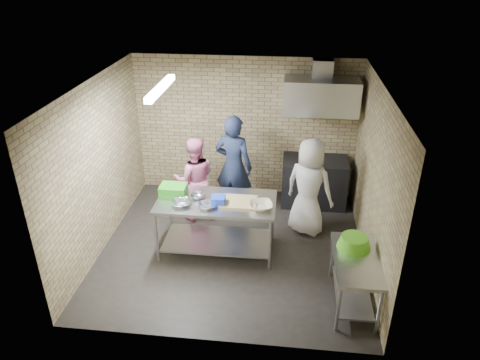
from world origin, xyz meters
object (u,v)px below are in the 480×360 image
(woman_pink, at_px, (194,179))
(bottle_green, at_px, (346,99))
(bottle_red, at_px, (323,97))
(man_navy, at_px, (234,166))
(green_crate, at_px, (173,190))
(green_basin, at_px, (354,242))
(stove, at_px, (314,182))
(side_counter, at_px, (354,281))
(blue_tub, at_px, (218,200))
(woman_white, at_px, (309,187))
(prep_table, at_px, (217,226))

(woman_pink, bearing_deg, bottle_green, -174.04)
(bottle_red, relative_size, man_navy, 0.09)
(green_crate, relative_size, man_navy, 0.21)
(green_basin, bearing_deg, stove, 99.76)
(man_navy, xyz_separation_m, woman_pink, (-0.67, -0.23, -0.18))
(stove, bearing_deg, side_counter, -80.71)
(blue_tub, bearing_deg, bottle_red, 52.69)
(green_basin, distance_m, bottle_green, 2.98)
(blue_tub, bearing_deg, green_crate, 163.65)
(bottle_green, height_order, woman_pink, bottle_green)
(stove, height_order, woman_white, woman_white)
(blue_tub, height_order, woman_white, woman_white)
(stove, bearing_deg, woman_pink, -159.87)
(green_crate, distance_m, woman_pink, 0.88)
(man_navy, bearing_deg, woman_pink, 34.69)
(bottle_red, distance_m, man_navy, 2.02)
(man_navy, bearing_deg, green_crate, 68.27)
(man_navy, height_order, woman_pink, man_navy)
(man_navy, distance_m, woman_white, 1.40)
(blue_tub, distance_m, man_navy, 1.29)
(side_counter, xyz_separation_m, bottle_red, (-0.40, 2.99, 1.65))
(man_navy, relative_size, woman_white, 1.12)
(prep_table, height_order, woman_white, woman_white)
(side_counter, relative_size, bottle_green, 8.00)
(prep_table, xyz_separation_m, bottle_green, (2.04, 1.98, 1.56))
(side_counter, distance_m, man_navy, 2.97)
(stove, relative_size, bottle_green, 8.00)
(side_counter, xyz_separation_m, man_navy, (-1.91, 2.20, 0.58))
(prep_table, bearing_deg, bottle_green, 44.22)
(man_navy, relative_size, woman_pink, 1.23)
(woman_pink, height_order, woman_white, woman_white)
(blue_tub, xyz_separation_m, man_navy, (0.07, 1.29, -0.04))
(stove, relative_size, green_basin, 2.61)
(bottle_red, bearing_deg, bottle_green, 0.00)
(side_counter, height_order, bottle_red, bottle_red)
(green_crate, distance_m, green_basin, 2.86)
(prep_table, distance_m, green_basin, 2.19)
(blue_tub, xyz_separation_m, green_basin, (1.97, -0.66, -0.15))
(green_crate, bearing_deg, blue_tub, -16.35)
(blue_tub, relative_size, bottle_green, 1.36)
(woman_white, bearing_deg, bottle_red, -72.29)
(green_crate, xyz_separation_m, blue_tub, (0.75, -0.22, -0.02))
(side_counter, distance_m, green_basin, 0.52)
(woman_white, bearing_deg, green_basin, 137.40)
(green_crate, bearing_deg, woman_pink, 79.53)
(bottle_green, bearing_deg, stove, -151.93)
(side_counter, bearing_deg, green_basin, 94.57)
(stove, distance_m, woman_white, 1.08)
(side_counter, bearing_deg, bottle_red, 97.62)
(green_basin, distance_m, bottle_red, 3.01)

